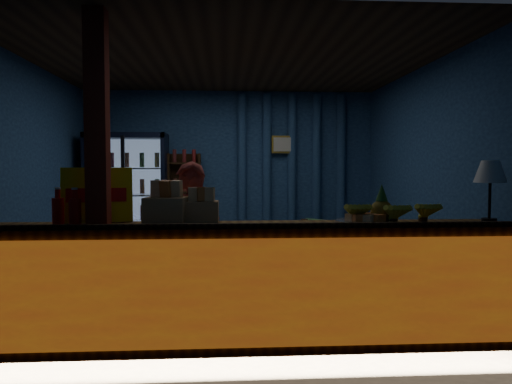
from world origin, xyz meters
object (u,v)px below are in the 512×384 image
(green_chair, at_px, (311,241))
(shopkeeper, at_px, (192,244))
(pastry_tray, at_px, (366,220))
(table_lamp, at_px, (490,174))

(green_chair, bearing_deg, shopkeeper, 18.33)
(shopkeeper, bearing_deg, pastry_tray, -0.22)
(shopkeeper, distance_m, green_chair, 3.20)
(pastry_tray, height_order, table_lamp, table_lamp)
(shopkeeper, height_order, pastry_tray, shopkeeper)
(pastry_tray, bearing_deg, shopkeeper, 161.24)
(shopkeeper, relative_size, table_lamp, 2.87)
(green_chair, xyz_separation_m, pastry_tray, (-0.13, -3.26, 0.66))
(shopkeeper, relative_size, pastry_tray, 2.96)
(green_chair, bearing_deg, pastry_tray, 45.14)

